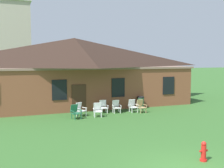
{
  "coord_description": "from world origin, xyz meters",
  "views": [
    {
      "loc": [
        -5.82,
        -7.53,
        3.98
      ],
      "look_at": [
        0.07,
        7.81,
        2.5
      ],
      "focal_mm": 43.57,
      "sensor_mm": 36.0,
      "label": 1
    }
  ],
  "objects_px": {
    "lawn_chair_right_end": "(116,106)",
    "trash_bin": "(141,102)",
    "lawn_chair_left_end": "(97,109)",
    "lawn_chair_middle": "(103,106)",
    "fire_hydrant": "(204,152)",
    "lawn_chair_near_door": "(80,109)",
    "lawn_chair_far_side": "(133,106)",
    "lawn_chair_by_porch": "(75,111)",
    "lawn_chair_under_eave": "(141,106)"
  },
  "relations": [
    {
      "from": "lawn_chair_left_end",
      "to": "lawn_chair_under_eave",
      "type": "bearing_deg",
      "value": 3.83
    },
    {
      "from": "lawn_chair_right_end",
      "to": "trash_bin",
      "type": "distance_m",
      "value": 2.71
    },
    {
      "from": "lawn_chair_left_end",
      "to": "fire_hydrant",
      "type": "xyz_separation_m",
      "value": [
        1.31,
        -9.46,
        -0.12
      ]
    },
    {
      "from": "lawn_chair_by_porch",
      "to": "lawn_chair_far_side",
      "type": "bearing_deg",
      "value": 9.05
    },
    {
      "from": "fire_hydrant",
      "to": "lawn_chair_right_end",
      "type": "bearing_deg",
      "value": 87.71
    },
    {
      "from": "lawn_chair_right_end",
      "to": "lawn_chair_far_side",
      "type": "relative_size",
      "value": 1.0
    },
    {
      "from": "lawn_chair_by_porch",
      "to": "lawn_chair_left_end",
      "type": "bearing_deg",
      "value": 5.37
    },
    {
      "from": "lawn_chair_far_side",
      "to": "fire_hydrant",
      "type": "height_order",
      "value": "lawn_chair_far_side"
    },
    {
      "from": "lawn_chair_by_porch",
      "to": "lawn_chair_left_end",
      "type": "xyz_separation_m",
      "value": [
        1.61,
        0.15,
        0.0
      ]
    },
    {
      "from": "lawn_chair_left_end",
      "to": "lawn_chair_far_side",
      "type": "height_order",
      "value": "same"
    },
    {
      "from": "lawn_chair_under_eave",
      "to": "lawn_chair_far_side",
      "type": "bearing_deg",
      "value": 146.39
    },
    {
      "from": "lawn_chair_left_end",
      "to": "lawn_chair_right_end",
      "type": "distance_m",
      "value": 1.88
    },
    {
      "from": "lawn_chair_near_door",
      "to": "lawn_chair_middle",
      "type": "height_order",
      "value": "same"
    },
    {
      "from": "lawn_chair_left_end",
      "to": "trash_bin",
      "type": "relative_size",
      "value": 0.98
    },
    {
      "from": "lawn_chair_middle",
      "to": "fire_hydrant",
      "type": "relative_size",
      "value": 1.21
    },
    {
      "from": "lawn_chair_middle",
      "to": "lawn_chair_by_porch",
      "type": "bearing_deg",
      "value": -152.08
    },
    {
      "from": "lawn_chair_right_end",
      "to": "trash_bin",
      "type": "height_order",
      "value": "trash_bin"
    },
    {
      "from": "lawn_chair_far_side",
      "to": "lawn_chair_under_eave",
      "type": "distance_m",
      "value": 0.63
    },
    {
      "from": "lawn_chair_far_side",
      "to": "trash_bin",
      "type": "height_order",
      "value": "trash_bin"
    },
    {
      "from": "lawn_chair_far_side",
      "to": "trash_bin",
      "type": "xyz_separation_m",
      "value": [
        1.25,
        1.15,
        -0.0
      ]
    },
    {
      "from": "lawn_chair_near_door",
      "to": "lawn_chair_far_side",
      "type": "height_order",
      "value": "same"
    },
    {
      "from": "lawn_chair_by_porch",
      "to": "trash_bin",
      "type": "xyz_separation_m",
      "value": [
        5.86,
        1.88,
        -0.0
      ]
    },
    {
      "from": "lawn_chair_middle",
      "to": "lawn_chair_right_end",
      "type": "height_order",
      "value": "same"
    },
    {
      "from": "lawn_chair_under_eave",
      "to": "trash_bin",
      "type": "xyz_separation_m",
      "value": [
        0.73,
        1.49,
        -0.0
      ]
    },
    {
      "from": "lawn_chair_left_end",
      "to": "lawn_chair_right_end",
      "type": "bearing_deg",
      "value": 24.24
    },
    {
      "from": "fire_hydrant",
      "to": "trash_bin",
      "type": "bearing_deg",
      "value": 75.27
    },
    {
      "from": "lawn_chair_left_end",
      "to": "trash_bin",
      "type": "xyz_separation_m",
      "value": [
        4.25,
        1.73,
        -0.0
      ]
    },
    {
      "from": "lawn_chair_right_end",
      "to": "fire_hydrant",
      "type": "relative_size",
      "value": 1.21
    },
    {
      "from": "lawn_chair_left_end",
      "to": "lawn_chair_middle",
      "type": "distance_m",
      "value": 1.4
    },
    {
      "from": "lawn_chair_near_door",
      "to": "lawn_chair_left_end",
      "type": "xyz_separation_m",
      "value": [
        1.09,
        -0.58,
        0.0
      ]
    },
    {
      "from": "lawn_chair_near_door",
      "to": "lawn_chair_far_side",
      "type": "distance_m",
      "value": 4.09
    },
    {
      "from": "lawn_chair_under_eave",
      "to": "fire_hydrant",
      "type": "xyz_separation_m",
      "value": [
        -2.21,
        -9.7,
        -0.12
      ]
    },
    {
      "from": "lawn_chair_by_porch",
      "to": "trash_bin",
      "type": "relative_size",
      "value": 0.98
    },
    {
      "from": "lawn_chair_near_door",
      "to": "lawn_chair_middle",
      "type": "relative_size",
      "value": 1.0
    },
    {
      "from": "lawn_chair_far_side",
      "to": "fire_hydrant",
      "type": "relative_size",
      "value": 1.21
    },
    {
      "from": "lawn_chair_middle",
      "to": "lawn_chair_far_side",
      "type": "bearing_deg",
      "value": -14.24
    },
    {
      "from": "lawn_chair_near_door",
      "to": "lawn_chair_right_end",
      "type": "relative_size",
      "value": 1.0
    },
    {
      "from": "lawn_chair_near_door",
      "to": "trash_bin",
      "type": "height_order",
      "value": "trash_bin"
    },
    {
      "from": "lawn_chair_left_end",
      "to": "fire_hydrant",
      "type": "relative_size",
      "value": 1.21
    },
    {
      "from": "lawn_chair_middle",
      "to": "fire_hydrant",
      "type": "bearing_deg",
      "value": -87.35
    },
    {
      "from": "lawn_chair_middle",
      "to": "lawn_chair_right_end",
      "type": "distance_m",
      "value": 0.97
    },
    {
      "from": "lawn_chair_under_eave",
      "to": "trash_bin",
      "type": "distance_m",
      "value": 1.66
    },
    {
      "from": "lawn_chair_right_end",
      "to": "trash_bin",
      "type": "relative_size",
      "value": 0.98
    },
    {
      "from": "lawn_chair_near_door",
      "to": "lawn_chair_under_eave",
      "type": "relative_size",
      "value": 1.0
    },
    {
      "from": "lawn_chair_near_door",
      "to": "fire_hydrant",
      "type": "xyz_separation_m",
      "value": [
        2.4,
        -10.04,
        -0.12
      ]
    },
    {
      "from": "lawn_chair_right_end",
      "to": "lawn_chair_under_eave",
      "type": "height_order",
      "value": "same"
    },
    {
      "from": "lawn_chair_left_end",
      "to": "lawn_chair_under_eave",
      "type": "height_order",
      "value": "same"
    },
    {
      "from": "lawn_chair_left_end",
      "to": "fire_hydrant",
      "type": "height_order",
      "value": "lawn_chair_left_end"
    },
    {
      "from": "fire_hydrant",
      "to": "lawn_chair_far_side",
      "type": "bearing_deg",
      "value": 80.46
    },
    {
      "from": "lawn_chair_near_door",
      "to": "lawn_chair_under_eave",
      "type": "bearing_deg",
      "value": -4.28
    }
  ]
}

